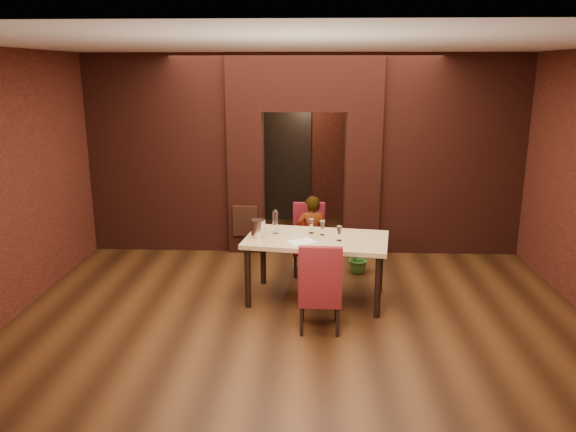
% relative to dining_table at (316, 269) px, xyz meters
% --- Properties ---
extents(floor, '(8.00, 8.00, 0.00)m').
position_rel_dining_table_xyz_m(floor, '(-0.20, 0.15, -0.42)').
color(floor, '#442511').
rests_on(floor, ground).
extents(ceiling, '(7.00, 8.00, 0.04)m').
position_rel_dining_table_xyz_m(ceiling, '(-0.20, 0.15, 2.78)').
color(ceiling, silver).
rests_on(ceiling, ground).
extents(wall_back, '(7.00, 0.04, 3.20)m').
position_rel_dining_table_xyz_m(wall_back, '(-0.20, 4.15, 1.18)').
color(wall_back, maroon).
rests_on(wall_back, ground).
extents(wall_front, '(7.00, 0.04, 3.20)m').
position_rel_dining_table_xyz_m(wall_front, '(-0.20, -3.85, 1.18)').
color(wall_front, maroon).
rests_on(wall_front, ground).
extents(wall_left, '(0.04, 8.00, 3.20)m').
position_rel_dining_table_xyz_m(wall_left, '(-3.70, 0.15, 1.18)').
color(wall_left, maroon).
rests_on(wall_left, ground).
extents(pillar_left, '(0.55, 0.55, 2.30)m').
position_rel_dining_table_xyz_m(pillar_left, '(-1.15, 2.15, 0.73)').
color(pillar_left, maroon).
rests_on(pillar_left, ground).
extents(pillar_right, '(0.55, 0.55, 2.30)m').
position_rel_dining_table_xyz_m(pillar_right, '(0.75, 2.15, 0.73)').
color(pillar_right, maroon).
rests_on(pillar_right, ground).
extents(lintel, '(2.45, 0.55, 0.90)m').
position_rel_dining_table_xyz_m(lintel, '(-0.20, 2.15, 2.33)').
color(lintel, maroon).
rests_on(lintel, ground).
extents(wing_wall_left, '(2.28, 0.35, 3.20)m').
position_rel_dining_table_xyz_m(wing_wall_left, '(-2.56, 2.15, 1.18)').
color(wing_wall_left, maroon).
rests_on(wing_wall_left, ground).
extents(wing_wall_right, '(2.28, 0.35, 3.20)m').
position_rel_dining_table_xyz_m(wing_wall_right, '(2.17, 2.15, 1.18)').
color(wing_wall_right, maroon).
rests_on(wing_wall_right, ground).
extents(vent_panel, '(0.40, 0.03, 0.50)m').
position_rel_dining_table_xyz_m(vent_panel, '(-1.15, 1.86, 0.13)').
color(vent_panel, brown).
rests_on(vent_panel, ground).
extents(rear_door, '(0.90, 0.08, 2.10)m').
position_rel_dining_table_xyz_m(rear_door, '(-0.60, 4.09, 0.63)').
color(rear_door, black).
rests_on(rear_door, ground).
extents(rear_door_frame, '(1.02, 0.04, 2.22)m').
position_rel_dining_table_xyz_m(rear_door_frame, '(-0.60, 4.05, 0.63)').
color(rear_door_frame, black).
rests_on(rear_door_frame, ground).
extents(dining_table, '(1.94, 1.27, 0.85)m').
position_rel_dining_table_xyz_m(dining_table, '(0.00, 0.00, 0.00)').
color(dining_table, tan).
rests_on(dining_table, ground).
extents(chair_far, '(0.48, 0.48, 1.04)m').
position_rel_dining_table_xyz_m(chair_far, '(-0.10, 0.95, 0.10)').
color(chair_far, maroon).
rests_on(chair_far, ground).
extents(chair_near, '(0.49, 0.49, 1.07)m').
position_rel_dining_table_xyz_m(chair_near, '(0.03, -0.87, 0.11)').
color(chair_near, maroon).
rests_on(chair_near, ground).
extents(person_seated, '(0.46, 0.33, 1.21)m').
position_rel_dining_table_xyz_m(person_seated, '(-0.07, 0.86, 0.18)').
color(person_seated, white).
rests_on(person_seated, ground).
extents(wine_glass_a, '(0.08, 0.08, 0.20)m').
position_rel_dining_table_xyz_m(wine_glass_a, '(-0.07, 0.20, 0.52)').
color(wine_glass_a, silver).
rests_on(wine_glass_a, dining_table).
extents(wine_glass_b, '(0.08, 0.08, 0.19)m').
position_rel_dining_table_xyz_m(wine_glass_b, '(0.07, 0.12, 0.52)').
color(wine_glass_b, white).
rests_on(wine_glass_b, dining_table).
extents(wine_glass_c, '(0.08, 0.08, 0.19)m').
position_rel_dining_table_xyz_m(wine_glass_c, '(0.28, -0.12, 0.52)').
color(wine_glass_c, white).
rests_on(wine_glass_c, dining_table).
extents(tasting_sheet, '(0.40, 0.36, 0.00)m').
position_rel_dining_table_xyz_m(tasting_sheet, '(-0.19, -0.19, 0.43)').
color(tasting_sheet, white).
rests_on(tasting_sheet, dining_table).
extents(wine_bucket, '(0.19, 0.19, 0.23)m').
position_rel_dining_table_xyz_m(wine_bucket, '(-0.75, -0.01, 0.54)').
color(wine_bucket, silver).
rests_on(wine_bucket, dining_table).
extents(water_bottle, '(0.08, 0.08, 0.32)m').
position_rel_dining_table_xyz_m(water_bottle, '(-0.54, 0.17, 0.58)').
color(water_bottle, white).
rests_on(water_bottle, dining_table).
extents(potted_plant, '(0.54, 0.53, 0.46)m').
position_rel_dining_table_xyz_m(potted_plant, '(0.64, 1.04, -0.19)').
color(potted_plant, '#39712B').
rests_on(potted_plant, ground).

